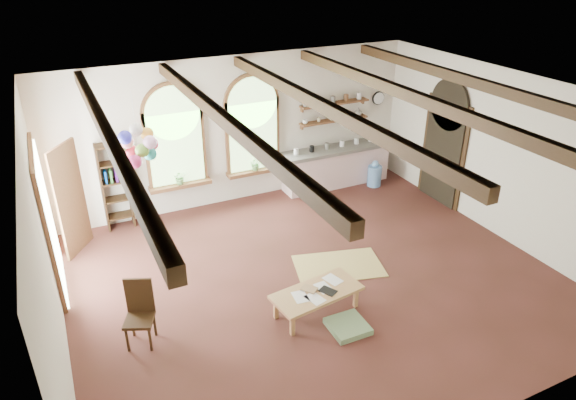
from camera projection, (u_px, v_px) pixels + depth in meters
floor at (314, 278)px, 8.91m from camera, size 8.00×8.00×0.00m
ceiling_beams at (319, 104)px, 7.52m from camera, size 6.20×6.80×0.18m
window_left at (175, 140)px, 10.39m from camera, size 1.30×0.28×2.20m
window_right at (253, 128)px, 11.05m from camera, size 1.30×0.28×2.20m
left_doorway at (48, 223)px, 8.31m from camera, size 0.10×1.90×2.50m
right_doorway at (442, 154)px, 11.15m from camera, size 0.10×1.30×2.40m
kitchen_counter at (336, 166)px, 12.16m from camera, size 2.68×0.62×0.94m
wall_shelf_lower at (334, 120)px, 11.82m from camera, size 1.70×0.24×0.04m
wall_shelf_upper at (335, 103)px, 11.64m from camera, size 1.70×0.24×0.04m
wall_clock at (379, 98)px, 12.21m from camera, size 0.32×0.04×0.32m
bookshelf at (115, 187)px, 10.13m from camera, size 0.53×0.32×1.80m
coffee_table at (317, 294)px, 7.93m from camera, size 1.48×0.83×0.40m
side_chair at (141, 326)px, 7.36m from camera, size 0.52×0.52×1.00m
floor_mat at (338, 266)px, 9.23m from camera, size 1.74×1.33×0.02m
floor_cushion at (348, 326)px, 7.71m from camera, size 0.57×0.57×0.10m
water_jug_a at (375, 175)px, 12.19m from camera, size 0.33×0.33×0.64m
water_jug_b at (371, 167)px, 12.65m from camera, size 0.30×0.30×0.58m
balloon_cluster at (138, 145)px, 8.16m from camera, size 0.71×0.74×1.14m
table_book at (306, 292)px, 7.87m from camera, size 0.30×0.32×0.02m
tablet at (328, 291)px, 7.91m from camera, size 0.28×0.31×0.01m
potted_plant_left at (180, 177)px, 10.66m from camera, size 0.27×0.23×0.30m
potted_plant_right at (256, 164)px, 11.32m from camera, size 0.27×0.23×0.30m
shelf_cup_a at (305, 122)px, 11.50m from camera, size 0.12×0.10×0.10m
shelf_cup_b at (319, 120)px, 11.64m from camera, size 0.10×0.10×0.09m
shelf_bowl_a at (332, 119)px, 11.78m from camera, size 0.22×0.22×0.05m
shelf_bowl_b at (345, 116)px, 11.92m from camera, size 0.20×0.20×0.06m
shelf_vase at (358, 112)px, 12.02m from camera, size 0.18×0.18×0.19m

